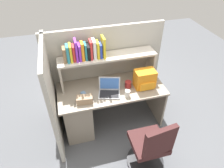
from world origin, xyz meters
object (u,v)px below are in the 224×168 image
object	(u,v)px
tissue_box	(84,99)
computer_mouse	(84,94)
paper_cup	(127,93)
laptop	(109,90)
backpack	(145,79)
snack_canister	(128,84)
office_chair	(150,148)

from	to	relation	value
tissue_box	computer_mouse	bearing A→B (deg)	91.14
computer_mouse	paper_cup	distance (m)	0.63
laptop	backpack	xyz separation A→B (m)	(0.55, 0.01, 0.08)
computer_mouse	paper_cup	bearing A→B (deg)	-38.74
paper_cup	snack_canister	xyz separation A→B (m)	(0.07, 0.19, 0.00)
snack_canister	paper_cup	bearing A→B (deg)	-110.92
paper_cup	office_chair	distance (m)	0.79
laptop	snack_canister	size ratio (longest dim) A/B	3.58
paper_cup	snack_canister	bearing A→B (deg)	69.08
laptop	computer_mouse	bearing A→B (deg)	172.47
paper_cup	tissue_box	xyz separation A→B (m)	(-0.61, 0.03, 0.00)
office_chair	laptop	bearing A→B (deg)	-75.47
laptop	computer_mouse	xyz separation A→B (m)	(-0.37, 0.05, -0.03)
laptop	backpack	size ratio (longest dim) A/B	1.23
office_chair	backpack	bearing A→B (deg)	-111.86
backpack	tissue_box	distance (m)	0.94
backpack	snack_canister	world-z (taller)	backpack
computer_mouse	office_chair	xyz separation A→B (m)	(0.69, -0.87, -0.35)
backpack	computer_mouse	bearing A→B (deg)	177.68
snack_canister	office_chair	world-z (taller)	office_chair
laptop	paper_cup	xyz separation A→B (m)	(0.23, -0.14, -0.00)
computer_mouse	paper_cup	world-z (taller)	paper_cup
backpack	snack_canister	bearing A→B (deg)	169.34
computer_mouse	snack_canister	world-z (taller)	snack_canister
laptop	paper_cup	bearing A→B (deg)	-30.80
computer_mouse	snack_canister	xyz separation A→B (m)	(0.67, 0.01, 0.04)
laptop	paper_cup	size ratio (longest dim) A/B	3.71
backpack	paper_cup	xyz separation A→B (m)	(-0.32, -0.15, -0.09)
backpack	paper_cup	world-z (taller)	backpack
backpack	office_chair	world-z (taller)	backpack
backpack	paper_cup	bearing A→B (deg)	-154.82
backpack	paper_cup	distance (m)	0.36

